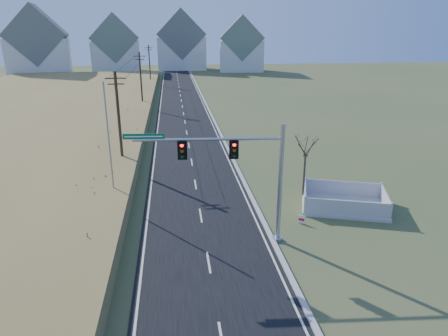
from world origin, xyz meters
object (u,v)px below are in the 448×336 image
open_sign (302,219)px  flagpole (111,158)px  fence_enclosure (344,204)px  bare_tree (306,145)px  traffic_signal_mast (249,172)px

open_sign → flagpole: bearing=-168.7°
fence_enclosure → bare_tree: 5.16m
traffic_signal_mast → open_sign: size_ratio=15.67×
flagpole → bare_tree: size_ratio=1.74×
flagpole → traffic_signal_mast: bearing=-37.6°
traffic_signal_mast → fence_enclosure: bearing=31.0°
open_sign → bare_tree: bearing=103.4°
flagpole → bare_tree: 14.49m
fence_enclosure → open_sign: bearing=-133.4°
open_sign → traffic_signal_mast: bearing=-123.3°
fence_enclosure → open_sign: fence_enclosure is taller
bare_tree → open_sign: bearing=-109.0°
flagpole → fence_enclosure: bearing=-9.8°
traffic_signal_mast → flagpole: size_ratio=1.02×
traffic_signal_mast → flagpole: bearing=147.1°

